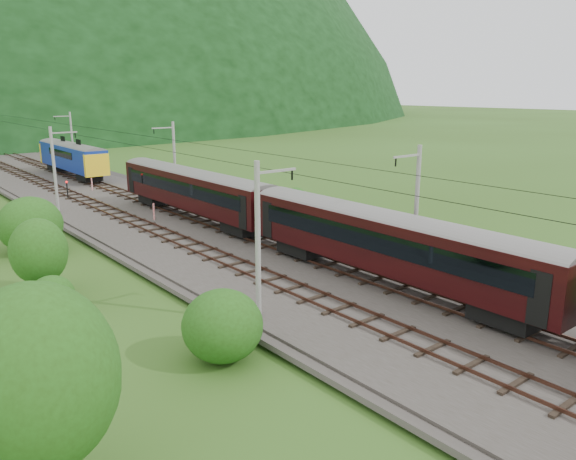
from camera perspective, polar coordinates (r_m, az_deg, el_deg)
ground at (r=33.11m, az=5.78°, el=-6.52°), size 600.00×600.00×0.00m
railbed at (r=40.36m, az=-4.26°, el=-2.43°), size 14.00×220.00×0.30m
track_left at (r=39.04m, az=-7.15°, el=-2.74°), size 2.40×220.00×0.27m
track_right at (r=41.66m, az=-1.56°, el=-1.55°), size 2.40×220.00×0.27m
catenary_left at (r=56.57m, az=-22.59°, el=5.83°), size 2.54×192.28×8.00m
catenary_right at (r=61.14m, az=-11.52°, el=7.18°), size 2.54×192.28×8.00m
overhead_wires at (r=38.95m, az=-4.44°, el=7.42°), size 4.83×198.00×0.03m
hazard_post_near at (r=51.23m, az=-13.47°, el=1.84°), size 0.16×0.16×1.50m
hazard_post_far at (r=68.39m, az=-19.30°, el=4.43°), size 0.15×0.15×1.42m
signal at (r=63.57m, az=-21.52°, el=3.94°), size 0.21×0.21×1.94m
vegetation_right at (r=43.68m, az=14.31°, el=-0.26°), size 4.02×92.06×2.34m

